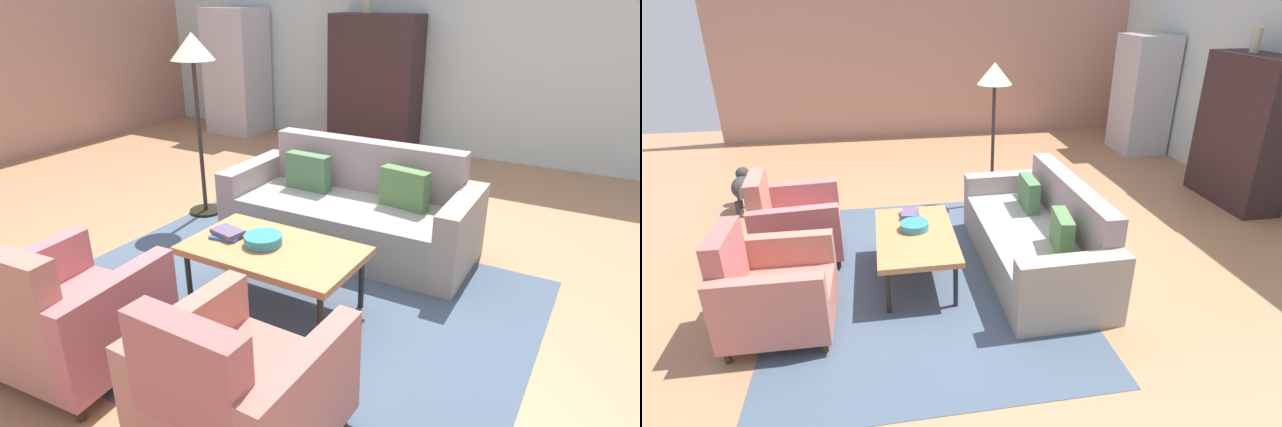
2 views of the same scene
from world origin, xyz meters
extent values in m
plane|color=#AE7C55|center=(0.00, 0.00, 0.00)|extent=(11.18, 11.18, 0.00)
cube|color=silver|center=(0.00, 3.70, 1.40)|extent=(9.32, 0.12, 2.80)
cube|color=#465669|center=(0.40, -0.70, 0.00)|extent=(3.40, 2.60, 0.01)
cube|color=gray|center=(0.40, 0.35, 0.21)|extent=(1.75, 0.93, 0.42)
cube|color=gray|center=(0.39, 0.71, 0.43)|extent=(1.74, 0.21, 0.86)
cube|color=gray|center=(1.36, 0.36, 0.31)|extent=(0.19, 0.90, 0.62)
cube|color=gray|center=(-0.56, 0.33, 0.31)|extent=(0.19, 0.90, 0.62)
cube|color=#517A44|center=(0.84, 0.46, 0.58)|extent=(0.41, 0.18, 0.32)
cube|color=#4B734B|center=(-0.06, 0.44, 0.58)|extent=(0.40, 0.13, 0.32)
cylinder|color=black|center=(-0.13, -0.47, 0.20)|extent=(0.04, 0.04, 0.40)
cylinder|color=black|center=(0.93, -0.47, 0.20)|extent=(0.04, 0.04, 0.40)
cylinder|color=#28231F|center=(-0.13, -1.03, 0.20)|extent=(0.04, 0.04, 0.40)
cylinder|color=black|center=(0.93, -1.03, 0.20)|extent=(0.04, 0.04, 0.40)
cube|color=#BC7C4A|center=(0.40, -0.75, 0.43)|extent=(1.20, 0.70, 0.05)
cylinder|color=#3C2916|center=(-0.57, -1.54, 0.05)|extent=(0.05, 0.05, 0.10)
cylinder|color=black|center=(0.11, -1.49, 0.05)|extent=(0.05, 0.05, 0.10)
cylinder|color=#372B1A|center=(0.16, -2.16, 0.05)|extent=(0.05, 0.05, 0.10)
cube|color=#BC6966|center=(-0.20, -1.85, 0.25)|extent=(0.62, 0.84, 0.30)
cube|color=#BA7464|center=(-0.18, -2.18, 0.49)|extent=(0.57, 0.18, 0.78)
cube|color=#B46669|center=(-0.54, -1.88, 0.38)|extent=(0.18, 0.81, 0.56)
cube|color=#C36768|center=(0.13, -1.82, 0.38)|extent=(0.18, 0.81, 0.56)
cylinder|color=#362411|center=(0.66, -1.51, 0.05)|extent=(0.05, 0.05, 0.10)
cylinder|color=#352711|center=(1.34, -1.52, 0.05)|extent=(0.05, 0.05, 0.10)
cube|color=#BE6D60|center=(1.00, -1.85, 0.25)|extent=(0.57, 0.81, 0.30)
cube|color=#B7635F|center=(0.99, -2.18, 0.49)|extent=(0.56, 0.15, 0.78)
cube|color=#B77462|center=(0.66, -1.85, 0.38)|extent=(0.13, 0.80, 0.56)
cube|color=#B87065|center=(1.34, -1.86, 0.38)|extent=(0.13, 0.80, 0.56)
cylinder|color=teal|center=(0.31, -0.75, 0.49)|extent=(0.26, 0.26, 0.07)
cube|color=#345B92|center=(0.02, -0.77, 0.46)|extent=(0.23, 0.21, 0.02)
cube|color=#5C4C6C|center=(0.02, -0.77, 0.49)|extent=(0.24, 0.19, 0.03)
cube|color=#312123|center=(-0.77, 3.35, 0.90)|extent=(1.20, 0.50, 1.80)
cube|color=#31261E|center=(-1.07, 3.61, 0.90)|extent=(0.56, 0.01, 1.51)
cube|color=#2F2617|center=(-0.47, 3.61, 0.90)|extent=(0.56, 0.01, 1.51)
cylinder|color=#B6B08C|center=(-0.92, 3.35, 1.94)|extent=(0.10, 0.10, 0.27)
cube|color=#B7BABF|center=(-3.05, 3.25, 0.93)|extent=(0.80, 0.70, 1.85)
cylinder|color=#99999E|center=(-3.00, 3.62, 1.02)|extent=(0.02, 0.02, 0.70)
cylinder|color=black|center=(-1.20, 0.33, 0.01)|extent=(0.32, 0.32, 0.03)
cylinder|color=#2E2424|center=(-1.20, 0.33, 0.76)|extent=(0.04, 0.04, 1.45)
cone|color=beige|center=(-1.20, 0.33, 1.60)|extent=(0.40, 0.40, 0.24)
camera|label=1|loc=(2.31, -3.40, 2.03)|focal=30.08mm
camera|label=2|loc=(4.36, -1.02, 2.43)|focal=27.51mm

